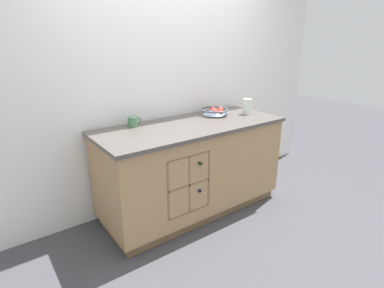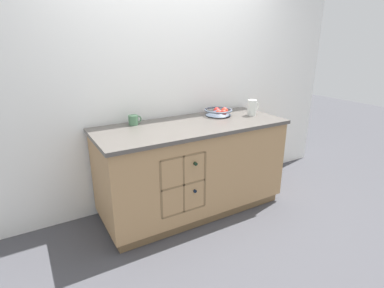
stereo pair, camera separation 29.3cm
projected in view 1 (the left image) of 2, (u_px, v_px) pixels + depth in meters
ground_plane at (192, 208)px, 3.17m from camera, size 14.00×14.00×0.00m
back_wall at (168, 82)px, 3.07m from camera, size 4.40×0.06×2.55m
kitchen_island at (192, 168)px, 3.01m from camera, size 1.86×0.75×0.92m
fruit_bowl at (215, 111)px, 3.21m from camera, size 0.30×0.30×0.08m
white_pitcher at (247, 106)px, 3.24m from camera, size 0.15×0.10×0.17m
ceramic_mug at (133, 122)px, 2.77m from camera, size 0.13×0.09×0.09m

